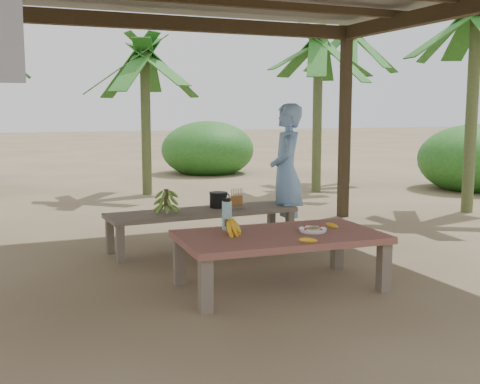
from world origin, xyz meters
name	(u,v)px	position (x,y,z in m)	size (l,w,h in m)	color
ground	(223,274)	(0.00, 0.00, 0.00)	(80.00, 80.00, 0.00)	brown
work_table	(280,241)	(0.30, -0.63, 0.43)	(1.84, 1.08, 0.50)	brown
bench	(203,215)	(0.17, 1.11, 0.39)	(2.23, 0.73, 0.45)	brown
ripe_banana_bunch	(226,226)	(-0.16, -0.51, 0.58)	(0.25, 0.22, 0.15)	yellow
plate	(313,230)	(0.61, -0.68, 0.52)	(0.25, 0.25, 0.04)	white
loose_banana_front	(308,240)	(0.35, -1.06, 0.52)	(0.04, 0.18, 0.04)	yellow
loose_banana_side	(332,225)	(0.87, -0.58, 0.52)	(0.04, 0.14, 0.04)	yellow
water_flask	(227,214)	(-0.07, -0.27, 0.64)	(0.09, 0.09, 0.33)	#3BADBB
green_banana_stalk	(166,200)	(-0.27, 1.08, 0.59)	(0.25, 0.25, 0.28)	#598C2D
cooking_pot	(218,200)	(0.40, 1.22, 0.54)	(0.21, 0.21, 0.18)	black
skewer_rack	(237,198)	(0.58, 1.08, 0.57)	(0.18, 0.08, 0.24)	#A57F47
woman	(286,173)	(1.26, 1.16, 0.84)	(0.61, 0.40, 1.67)	#719DD5
banana_plant_ne	(318,54)	(3.78, 4.85, 2.64)	(1.80, 1.80, 3.13)	#596638
banana_plant_n	(145,67)	(0.64, 5.76, 2.39)	(1.80, 1.80, 2.87)	#596638
banana_plant_e	(476,29)	(4.82, 1.90, 2.81)	(1.80, 1.80, 3.31)	#596638
banana_plant_far	(349,46)	(5.12, 5.88, 2.95)	(1.80, 1.80, 3.45)	#596638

